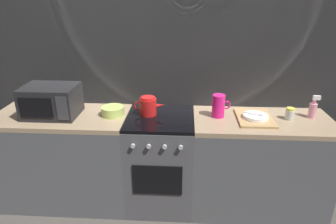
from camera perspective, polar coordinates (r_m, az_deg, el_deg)
ground_plane at (r=3.07m, az=-1.38°, el=-16.62°), size 8.00×8.00×0.00m
back_wall at (r=2.80m, az=-1.05°, el=7.29°), size 3.60×0.05×2.40m
counter_left at (r=3.01m, az=-18.99°, el=-8.40°), size 1.20×0.60×0.90m
stove_unit at (r=2.80m, az=-1.47°, el=-9.48°), size 0.60×0.63×0.90m
counter_right at (r=2.88m, az=16.95°, el=-9.63°), size 1.20×0.60×0.90m
microwave at (r=2.78m, az=-21.66°, el=2.00°), size 0.46×0.35×0.27m
kettle at (r=2.63m, az=-3.84°, el=1.17°), size 0.28×0.15×0.17m
mixing_bowl at (r=2.66m, az=-10.63°, el=0.19°), size 0.20×0.20×0.08m
pitcher at (r=2.61m, az=9.76°, el=1.17°), size 0.16×0.11×0.20m
dish_pile at (r=2.65m, az=16.45°, el=-1.00°), size 0.30×0.40×0.06m
spice_jar at (r=2.74m, az=22.50°, el=-0.32°), size 0.08×0.08×0.10m
spray_bottle at (r=2.85m, az=26.21°, el=0.51°), size 0.08×0.06×0.20m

